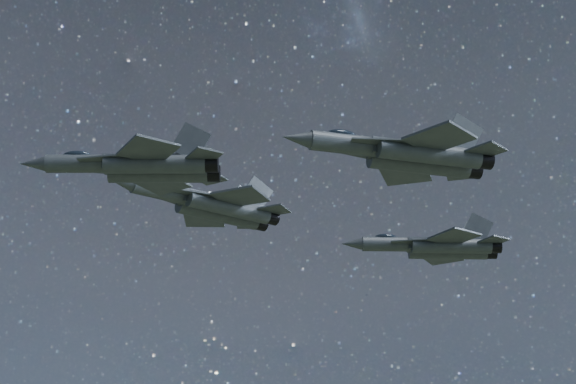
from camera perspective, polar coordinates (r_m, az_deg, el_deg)
name	(u,v)px	position (r m, az deg, el deg)	size (l,w,h in m)	color
jet_lead	(140,166)	(70.97, -9.53, 1.66)	(16.34, 10.68, 4.22)	#363E44
jet_left	(211,205)	(87.43, -5.03, -0.83)	(18.86, 13.07, 4.74)	#363E44
jet_right	(407,154)	(65.03, 7.73, 2.46)	(16.57, 11.45, 4.16)	#363E44
jet_slot	(436,247)	(86.38, 9.57, -3.50)	(15.71, 10.34, 4.03)	#363E44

